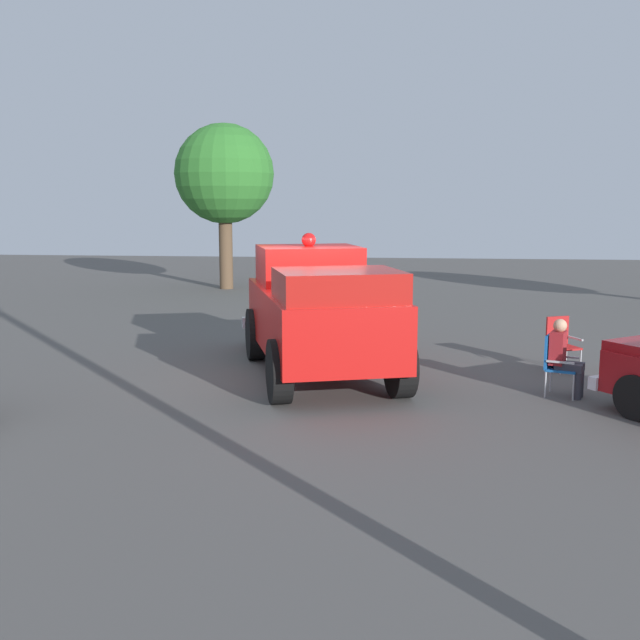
{
  "coord_description": "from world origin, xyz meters",
  "views": [
    {
      "loc": [
        13.57,
        2.0,
        3.19
      ],
      "look_at": [
        -0.01,
        0.46,
        1.05
      ],
      "focal_mm": 42.57,
      "sensor_mm": 36.0,
      "label": 1
    }
  ],
  "objects_px": {
    "vintage_fire_truck": "(318,310)",
    "lawn_chair_by_car": "(561,339)",
    "spectator_seated": "(564,355)",
    "oak_tree_left": "(224,175)",
    "lawn_chair_near_truck": "(555,361)"
  },
  "relations": [
    {
      "from": "lawn_chair_by_car",
      "to": "spectator_seated",
      "type": "relative_size",
      "value": 0.79
    },
    {
      "from": "lawn_chair_by_car",
      "to": "oak_tree_left",
      "type": "bearing_deg",
      "value": -143.12
    },
    {
      "from": "vintage_fire_truck",
      "to": "oak_tree_left",
      "type": "height_order",
      "value": "oak_tree_left"
    },
    {
      "from": "spectator_seated",
      "to": "oak_tree_left",
      "type": "xyz_separation_m",
      "value": [
        -14.77,
        -9.19,
        3.45
      ]
    },
    {
      "from": "lawn_chair_by_car",
      "to": "spectator_seated",
      "type": "xyz_separation_m",
      "value": [
        2.05,
        -0.35,
        0.11
      ]
    },
    {
      "from": "oak_tree_left",
      "to": "lawn_chair_by_car",
      "type": "bearing_deg",
      "value": 36.88
    },
    {
      "from": "spectator_seated",
      "to": "lawn_chair_near_truck",
      "type": "bearing_deg",
      "value": -112.3
    },
    {
      "from": "vintage_fire_truck",
      "to": "lawn_chair_near_truck",
      "type": "bearing_deg",
      "value": 73.95
    },
    {
      "from": "spectator_seated",
      "to": "oak_tree_left",
      "type": "bearing_deg",
      "value": -148.1
    },
    {
      "from": "lawn_chair_by_car",
      "to": "lawn_chair_near_truck",
      "type": "bearing_deg",
      "value": -13.34
    },
    {
      "from": "vintage_fire_truck",
      "to": "spectator_seated",
      "type": "relative_size",
      "value": 4.9
    },
    {
      "from": "lawn_chair_by_car",
      "to": "spectator_seated",
      "type": "bearing_deg",
      "value": -9.74
    },
    {
      "from": "vintage_fire_truck",
      "to": "lawn_chair_by_car",
      "type": "relative_size",
      "value": 6.2
    },
    {
      "from": "vintage_fire_truck",
      "to": "lawn_chair_by_car",
      "type": "distance_m",
      "value": 4.68
    },
    {
      "from": "vintage_fire_truck",
      "to": "lawn_chair_by_car",
      "type": "bearing_deg",
      "value": 100.2
    }
  ]
}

